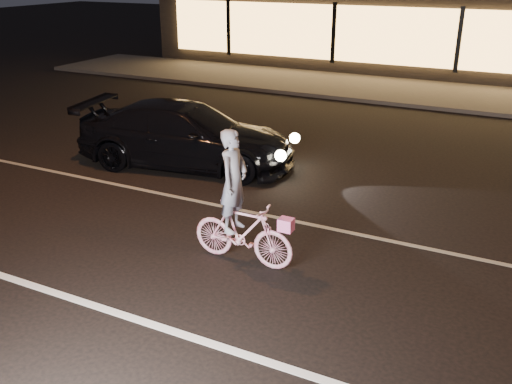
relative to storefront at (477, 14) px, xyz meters
The scene contains 7 objects.
ground 19.09m from the storefront, 90.00° to the right, with size 90.00×90.00×0.00m, color black.
lane_stripe_near 20.58m from the storefront, 90.00° to the right, with size 60.00×0.12×0.01m, color silver.
lane_stripe_far 17.10m from the storefront, 90.00° to the right, with size 60.00×0.10×0.01m, color gray.
sidewalk 6.32m from the storefront, 90.00° to the right, with size 30.00×4.00×0.12m, color #383533.
storefront is the anchor object (origin of this frame).
cyclist 18.66m from the storefront, 92.25° to the right, with size 1.57×0.54×1.98m.
sedan 15.87m from the storefront, 103.74° to the right, with size 4.88×2.68×1.34m.
Camera 1 is at (2.78, -6.09, 4.07)m, focal length 40.00 mm.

